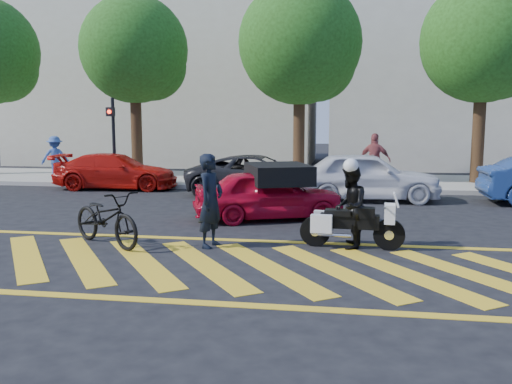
# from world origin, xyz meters

# --- Properties ---
(ground) EXTENTS (90.00, 90.00, 0.00)m
(ground) POSITION_xyz_m (0.00, 0.00, 0.00)
(ground) COLOR black
(ground) RESTS_ON ground
(sidewalk) EXTENTS (60.00, 5.00, 0.15)m
(sidewalk) POSITION_xyz_m (0.00, 12.00, 0.07)
(sidewalk) COLOR #9E998E
(sidewalk) RESTS_ON ground
(crosswalk) EXTENTS (12.33, 4.00, 0.01)m
(crosswalk) POSITION_xyz_m (-0.04, 0.00, 0.00)
(crosswalk) COLOR gold
(crosswalk) RESTS_ON ground
(building_left) EXTENTS (16.00, 8.00, 10.00)m
(building_left) POSITION_xyz_m (-8.00, 21.00, 5.00)
(building_left) COLOR beige
(building_left) RESTS_ON ground
(building_right) EXTENTS (16.00, 8.00, 11.00)m
(building_right) POSITION_xyz_m (9.00, 21.00, 5.50)
(building_right) COLOR beige
(building_right) RESTS_ON ground
(tree_left) EXTENTS (4.20, 4.20, 7.26)m
(tree_left) POSITION_xyz_m (-6.37, 12.06, 4.99)
(tree_left) COLOR black
(tree_left) RESTS_ON ground
(tree_center) EXTENTS (4.60, 4.60, 7.56)m
(tree_center) POSITION_xyz_m (0.13, 12.06, 5.10)
(tree_center) COLOR black
(tree_center) RESTS_ON ground
(tree_right) EXTENTS (4.40, 4.40, 7.41)m
(tree_right) POSITION_xyz_m (6.63, 12.06, 5.05)
(tree_right) COLOR black
(tree_right) RESTS_ON ground
(signal_pole) EXTENTS (0.28, 0.43, 3.20)m
(signal_pole) POSITION_xyz_m (-6.50, 9.74, 1.92)
(signal_pole) COLOR black
(signal_pole) RESTS_ON ground
(officer_bike) EXTENTS (0.60, 0.75, 1.81)m
(officer_bike) POSITION_xyz_m (-0.80, 1.28, 0.90)
(officer_bike) COLOR black
(officer_bike) RESTS_ON ground
(bicycle) EXTENTS (2.13, 1.74, 1.09)m
(bicycle) POSITION_xyz_m (-2.86, 1.09, 0.55)
(bicycle) COLOR black
(bicycle) RESTS_ON ground
(police_motorcycle) EXTENTS (1.99, 0.66, 0.88)m
(police_motorcycle) POSITION_xyz_m (1.85, 1.61, 0.48)
(police_motorcycle) COLOR black
(police_motorcycle) RESTS_ON ground
(officer_moto) EXTENTS (0.66, 0.82, 1.59)m
(officer_moto) POSITION_xyz_m (1.84, 1.61, 0.80)
(officer_moto) COLOR black
(officer_moto) RESTS_ON ground
(red_convertible) EXTENTS (3.93, 2.66, 1.24)m
(red_convertible) POSITION_xyz_m (-0.10, 4.30, 0.62)
(red_convertible) COLOR #B90824
(red_convertible) RESTS_ON ground
(parked_left) EXTENTS (4.42, 2.09, 1.25)m
(parked_left) POSITION_xyz_m (-6.20, 9.20, 0.62)
(parked_left) COLOR #BA110B
(parked_left) RESTS_ON ground
(parked_mid_left) EXTENTS (4.71, 2.21, 1.30)m
(parked_mid_left) POSITION_xyz_m (-0.94, 8.37, 0.65)
(parked_mid_left) COLOR black
(parked_mid_left) RESTS_ON ground
(parked_mid_right) EXTENTS (4.52, 2.14, 1.49)m
(parked_mid_right) POSITION_xyz_m (2.37, 7.80, 0.75)
(parked_mid_right) COLOR silver
(parked_mid_right) RESTS_ON ground
(pedestrian_left) EXTENTS (1.21, 0.98, 1.63)m
(pedestrian_left) POSITION_xyz_m (-9.51, 11.02, 0.96)
(pedestrian_left) COLOR #39589E
(pedestrian_left) RESTS_ON sidewalk
(pedestrian_right) EXTENTS (1.15, 0.71, 1.82)m
(pedestrian_right) POSITION_xyz_m (2.74, 10.00, 1.06)
(pedestrian_right) COLOR #9E4748
(pedestrian_right) RESTS_ON sidewalk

